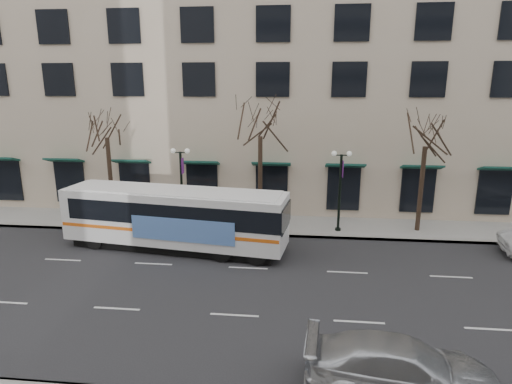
# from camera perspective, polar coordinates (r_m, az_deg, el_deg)

# --- Properties ---
(ground) EXTENTS (160.00, 160.00, 0.00)m
(ground) POSITION_cam_1_polar(r_m,az_deg,el_deg) (20.16, -1.88, -12.79)
(ground) COLOR black
(ground) RESTS_ON ground
(sidewalk_far) EXTENTS (80.00, 4.00, 0.15)m
(sidewalk_far) POSITION_cam_1_polar(r_m,az_deg,el_deg) (28.39, 10.72, -4.64)
(sidewalk_far) COLOR gray
(sidewalk_far) RESTS_ON ground
(building_hotel) EXTENTS (40.00, 20.00, 24.00)m
(building_hotel) POSITION_cam_1_polar(r_m,az_deg,el_deg) (39.12, -0.70, 18.47)
(building_hotel) COLOR #C5B197
(building_hotel) RESTS_ON ground
(tree_far_left) EXTENTS (3.60, 3.60, 8.34)m
(tree_far_left) POSITION_cam_1_polar(r_m,az_deg,el_deg) (29.46, -19.41, 8.70)
(tree_far_left) COLOR black
(tree_far_left) RESTS_ON ground
(tree_far_mid) EXTENTS (3.60, 3.60, 8.55)m
(tree_far_mid) POSITION_cam_1_polar(r_m,az_deg,el_deg) (26.78, 0.58, 9.45)
(tree_far_mid) COLOR black
(tree_far_mid) RESTS_ON ground
(tree_far_right) EXTENTS (3.60, 3.60, 8.06)m
(tree_far_right) POSITION_cam_1_polar(r_m,az_deg,el_deg) (27.74, 21.80, 7.61)
(tree_far_right) COLOR black
(tree_far_right) RESTS_ON ground
(lamp_post_left) EXTENTS (1.22, 0.45, 5.21)m
(lamp_post_left) POSITION_cam_1_polar(r_m,az_deg,el_deg) (27.74, -9.88, 1.12)
(lamp_post_left) COLOR black
(lamp_post_left) RESTS_ON ground
(lamp_post_right) EXTENTS (1.22, 0.45, 5.21)m
(lamp_post_right) POSITION_cam_1_polar(r_m,az_deg,el_deg) (26.83, 11.15, 0.60)
(lamp_post_right) COLOR black
(lamp_post_right) RESTS_ON ground
(city_bus) EXTENTS (12.98, 4.47, 3.45)m
(city_bus) POSITION_cam_1_polar(r_m,az_deg,el_deg) (24.50, -10.63, -3.26)
(city_bus) COLOR white
(city_bus) RESTS_ON ground
(silver_car) EXTENTS (6.01, 2.85, 1.69)m
(silver_car) POSITION_cam_1_polar(r_m,az_deg,el_deg) (14.63, 18.84, -21.35)
(silver_car) COLOR #B7BABF
(silver_car) RESTS_ON ground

